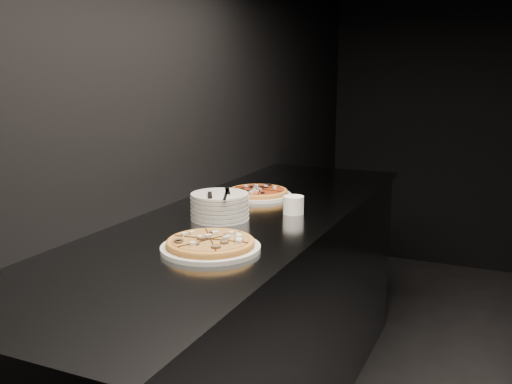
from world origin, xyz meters
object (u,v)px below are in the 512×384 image
at_px(counter, 244,323).
at_px(cutlery, 220,194).
at_px(plate_stack, 220,206).
at_px(ramekin, 293,204).
at_px(pizza_mushroom, 211,244).
at_px(pizza_tomato, 258,193).

xyz_separation_m(counter, cutlery, (-0.05, -0.10, 0.56)).
distance_m(counter, plate_stack, 0.52).
height_order(plate_stack, ramekin, plate_stack).
xyz_separation_m(counter, plate_stack, (-0.06, -0.09, 0.51)).
bearing_deg(cutlery, pizza_mushroom, -96.49).
distance_m(pizza_tomato, ramekin, 0.34).
xyz_separation_m(pizza_tomato, plate_stack, (0.03, -0.42, 0.03)).
height_order(counter, cutlery, cutlery).
bearing_deg(pizza_mushroom, pizza_tomato, 103.36).
height_order(counter, ramekin, ramekin).
distance_m(pizza_mushroom, ramekin, 0.56).
xyz_separation_m(cutlery, ramekin, (0.22, 0.21, -0.06)).
height_order(pizza_mushroom, cutlery, cutlery).
distance_m(counter, pizza_tomato, 0.59).
bearing_deg(pizza_mushroom, cutlery, 113.45).
relative_size(counter, pizza_mushroom, 7.65).
bearing_deg(plate_stack, ramekin, 39.29).
distance_m(pizza_mushroom, pizza_tomato, 0.80).
xyz_separation_m(plate_stack, ramekin, (0.23, 0.19, -0.01)).
bearing_deg(plate_stack, cutlery, -62.38).
bearing_deg(ramekin, pizza_tomato, 138.42).
distance_m(counter, cutlery, 0.57).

